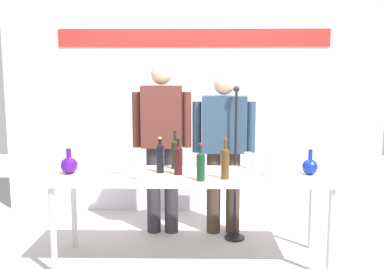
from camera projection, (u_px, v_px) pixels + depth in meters
ground_plane at (192, 260)px, 3.77m from camera, size 10.00×10.00×0.00m
back_wall at (194, 84)px, 5.02m from camera, size 4.42×0.11×3.00m
display_table at (192, 181)px, 3.67m from camera, size 2.34×0.68×0.78m
decanter_blue_left at (69, 165)px, 3.66m from camera, size 0.14×0.14×0.22m
decanter_blue_right at (310, 166)px, 3.63m from camera, size 0.13×0.13×0.22m
presenter_left at (162, 138)px, 4.33m from camera, size 0.59×0.22×1.72m
presenter_right at (224, 142)px, 4.32m from camera, size 0.63×0.22×1.63m
wine_bottle_0 at (175, 153)px, 3.85m from camera, size 0.07×0.07×0.34m
wine_bottle_1 at (160, 157)px, 3.69m from camera, size 0.07×0.07×0.31m
wine_bottle_2 at (178, 159)px, 3.62m from camera, size 0.07×0.07×0.31m
wine_bottle_3 at (201, 165)px, 3.41m from camera, size 0.07×0.07×0.30m
wine_bottle_4 at (225, 162)px, 3.47m from camera, size 0.07×0.07×0.34m
wine_glass_left_0 at (138, 166)px, 3.44m from camera, size 0.07×0.07×0.15m
wine_glass_left_1 at (116, 161)px, 3.76m from camera, size 0.07×0.07×0.13m
wine_glass_left_2 at (123, 162)px, 3.63m from camera, size 0.06×0.06×0.15m
wine_glass_right_0 at (269, 161)px, 3.67m from camera, size 0.07×0.07×0.15m
wine_glass_right_1 at (273, 163)px, 3.52m from camera, size 0.06×0.06×0.17m
wine_glass_right_2 at (255, 164)px, 3.57m from camera, size 0.07×0.07×0.14m
wine_glass_right_3 at (248, 157)px, 3.87m from camera, size 0.07×0.07×0.15m
microphone_stand at (235, 189)px, 4.20m from camera, size 0.20×0.20×1.51m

